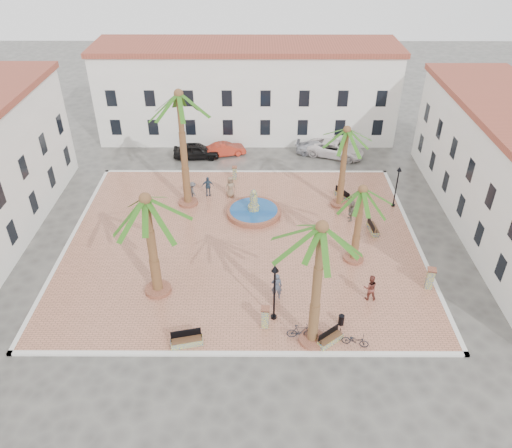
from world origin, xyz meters
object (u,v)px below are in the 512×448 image
at_px(lamppost_e, 398,180).
at_px(litter_bin, 341,320).
at_px(bench_e, 373,229).
at_px(bicycle_a, 355,340).
at_px(bollard_e, 430,278).
at_px(car_silver, 318,149).
at_px(palm_e, 362,199).
at_px(cyclist_b, 370,287).
at_px(bench_se, 330,339).
at_px(bicycle_b, 300,331).
at_px(car_white, 335,149).
at_px(fountain, 254,211).
at_px(palm_nw, 180,106).
at_px(bench_ne, 344,196).
at_px(car_black, 197,151).
at_px(bench_s, 187,341).
at_px(car_red, 226,149).
at_px(pedestrian_east, 351,210).
at_px(pedestrian_north, 193,191).
at_px(pedestrian_fountain_b, 208,186).
at_px(palm_s, 321,241).
at_px(palm_ne, 346,139).
at_px(lamppost_s, 275,283).
at_px(bollard_se, 265,317).
at_px(palm_sw, 147,212).
at_px(cyclist_a, 277,286).
at_px(bollard_n, 235,173).
at_px(pedestrian_fountain_a, 230,187).

distance_m(lamppost_e, litter_bin, 15.13).
bearing_deg(bench_e, bicycle_a, 158.01).
relative_size(bollard_e, car_silver, 0.36).
bearing_deg(palm_e, cyclist_b, -85.54).
distance_m(bench_se, bicycle_b, 1.76).
bearing_deg(litter_bin, car_white, 83.55).
xyz_separation_m(fountain, palm_nw, (-5.51, 1.61, 8.19)).
distance_m(bench_ne, car_black, 15.56).
height_order(palm_e, lamppost_e, palm_e).
bearing_deg(bench_e, lamppost_e, -39.32).
xyz_separation_m(bench_s, car_red, (0.89, 25.10, 0.22)).
xyz_separation_m(fountain, pedestrian_east, (7.68, -0.81, 0.56)).
height_order(bicycle_a, cyclist_b, cyclist_b).
distance_m(car_black, car_silver, 12.00).
bearing_deg(pedestrian_north, pedestrian_fountain_b, -88.45).
relative_size(palm_nw, bicycle_a, 6.29).
relative_size(fountain, palm_s, 0.52).
xyz_separation_m(palm_s, pedestrian_north, (-8.66, 16.08, -6.37)).
xyz_separation_m(fountain, bollard_e, (11.60, -8.96, 0.50)).
distance_m(pedestrian_east, car_black, 17.50).
distance_m(bench_ne, bollard_e, 12.08).
height_order(palm_ne, car_silver, palm_ne).
relative_size(lamppost_s, bollard_se, 2.80).
relative_size(palm_sw, car_red, 1.89).
bearing_deg(fountain, cyclist_a, -81.30).
relative_size(bench_se, pedestrian_east, 0.93).
xyz_separation_m(bench_e, cyclist_b, (-1.71, -7.60, 0.67)).
distance_m(lamppost_s, car_silver, 23.74).
xyz_separation_m(palm_ne, lamppost_s, (-5.81, -13.25, -3.16)).
relative_size(bench_s, car_black, 0.43).
distance_m(cyclist_a, pedestrian_north, 14.08).
height_order(bollard_n, cyclist_b, cyclist_b).
bearing_deg(car_silver, pedestrian_fountain_a, 147.24).
bearing_deg(pedestrian_fountain_b, bollard_e, -44.54).
distance_m(palm_sw, bicycle_b, 11.41).
xyz_separation_m(fountain, pedestrian_north, (-5.15, 2.41, 0.48)).
distance_m(bicycle_b, pedestrian_east, 13.52).
bearing_deg(bollard_se, bollard_n, 97.84).
bearing_deg(bench_ne, bicycle_a, 142.01).
xyz_separation_m(palm_s, bench_ne, (4.14, 16.12, -6.88)).
distance_m(palm_s, pedestrian_north, 19.34).
height_order(palm_ne, bench_s, palm_ne).
bearing_deg(cyclist_a, car_white, -109.00).
relative_size(palm_s, car_white, 1.51).
bearing_deg(bench_se, bollard_e, -3.67).
bearing_deg(car_white, palm_ne, -164.60).
bearing_deg(bollard_n, cyclist_b, -59.95).
bearing_deg(palm_nw, lamppost_e, -1.03).
bearing_deg(bench_se, palm_nw, 85.01).
bearing_deg(fountain, lamppost_s, -83.64).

